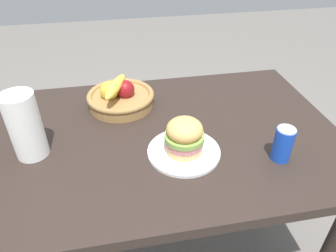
{
  "coord_description": "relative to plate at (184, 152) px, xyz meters",
  "views": [
    {
      "loc": [
        -0.15,
        -0.96,
        1.48
      ],
      "look_at": [
        0.03,
        -0.04,
        0.81
      ],
      "focal_mm": 33.66,
      "sensor_mm": 36.0,
      "label": 1
    }
  ],
  "objects": [
    {
      "name": "fruit_basket",
      "position": [
        -0.2,
        0.36,
        0.04
      ],
      "size": [
        0.29,
        0.29,
        0.14
      ],
      "color": "#9E7542",
      "rests_on": "dining_table"
    },
    {
      "name": "sandwich",
      "position": [
        0.0,
        0.0,
        0.07
      ],
      "size": [
        0.14,
        0.14,
        0.13
      ],
      "color": "#E5BC75",
      "rests_on": "plate"
    },
    {
      "name": "ground_plane",
      "position": [
        -0.07,
        0.13,
        -0.76
      ],
      "size": [
        8.0,
        8.0,
        0.0
      ],
      "primitive_type": "plane",
      "color": "slate"
    },
    {
      "name": "plate",
      "position": [
        0.0,
        0.0,
        0.0
      ],
      "size": [
        0.26,
        0.26,
        0.01
      ],
      "primitive_type": "cylinder",
      "color": "white",
      "rests_on": "dining_table"
    },
    {
      "name": "dining_table",
      "position": [
        -0.07,
        0.13,
        -0.11
      ],
      "size": [
        1.4,
        0.9,
        0.75
      ],
      "color": "#2D231E",
      "rests_on": "ground_plane"
    },
    {
      "name": "paper_towel_roll",
      "position": [
        -0.53,
        0.1,
        0.11
      ],
      "size": [
        0.11,
        0.11,
        0.24
      ],
      "primitive_type": "cylinder",
      "color": "white",
      "rests_on": "dining_table"
    },
    {
      "name": "soda_can",
      "position": [
        0.32,
        -0.09,
        0.06
      ],
      "size": [
        0.07,
        0.07,
        0.13
      ],
      "color": "blue",
      "rests_on": "dining_table"
    }
  ]
}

